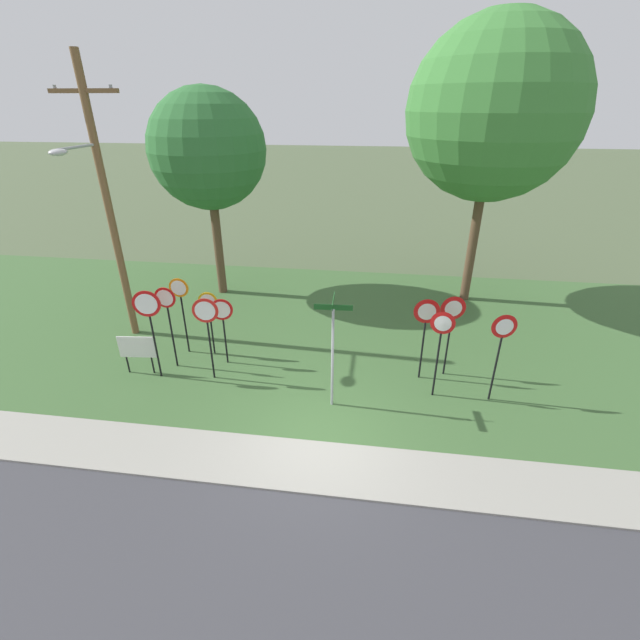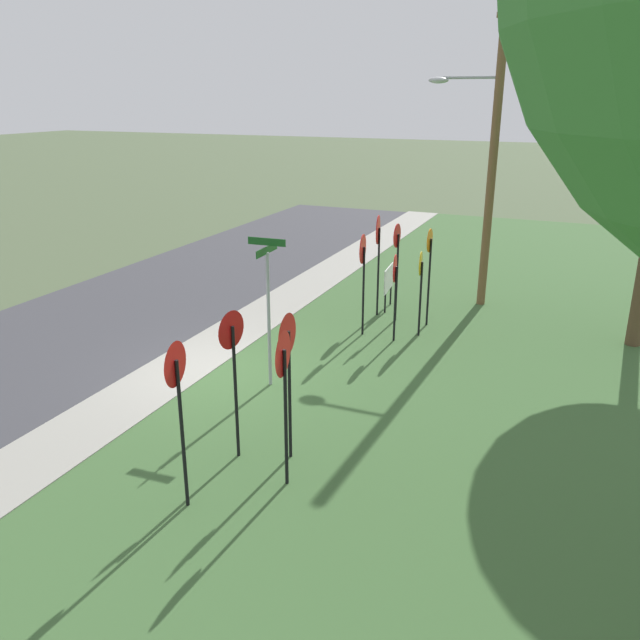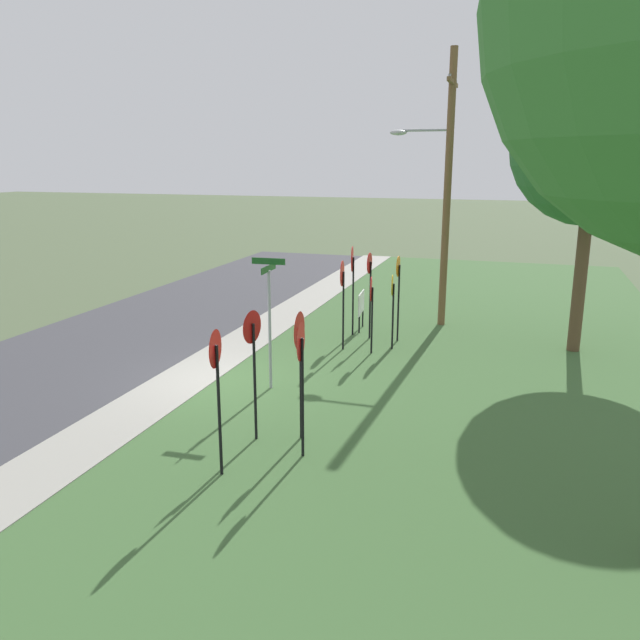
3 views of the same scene
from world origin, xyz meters
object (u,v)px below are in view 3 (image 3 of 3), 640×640
(stop_sign_far_center, at_px, (370,278))
(street_name_post, at_px, (269,313))
(stop_sign_near_left, at_px, (371,299))
(stop_sign_far_left, at_px, (343,285))
(stop_sign_near_right, at_px, (392,297))
(notice_board, at_px, (361,305))
(yield_sign_far_right, at_px, (299,345))
(stop_sign_far_right, at_px, (398,281))
(oak_tree_left, at_px, (594,145))
(stop_sign_center_tall, at_px, (352,270))
(yield_sign_far_left, at_px, (252,345))
(yield_sign_near_left, at_px, (216,368))
(yield_sign_near_right, at_px, (301,357))
(utility_pole, at_px, (444,181))

(stop_sign_far_center, relative_size, street_name_post, 0.84)
(stop_sign_near_left, relative_size, stop_sign_far_left, 0.85)
(stop_sign_near_right, relative_size, notice_board, 1.76)
(stop_sign_near_right, height_order, yield_sign_far_right, yield_sign_far_right)
(stop_sign_far_right, height_order, oak_tree_left, oak_tree_left)
(stop_sign_near_right, bearing_deg, stop_sign_center_tall, -135.68)
(stop_sign_near_right, height_order, yield_sign_far_left, yield_sign_far_left)
(yield_sign_near_left, xyz_separation_m, yield_sign_near_right, (-1.11, 1.13, -0.03))
(stop_sign_near_left, bearing_deg, utility_pole, 150.16)
(stop_sign_far_left, xyz_separation_m, oak_tree_left, (-1.95, 6.46, 3.88))
(stop_sign_near_left, xyz_separation_m, stop_sign_near_right, (-0.61, 0.48, -0.03))
(oak_tree_left, bearing_deg, stop_sign_near_left, -69.59)
(stop_sign_near_right, height_order, stop_sign_far_left, stop_sign_far_left)
(notice_board, bearing_deg, yield_sign_near_left, -5.29)
(yield_sign_far_right, bearing_deg, yield_sign_near_right, 18.45)
(stop_sign_center_tall, bearing_deg, yield_sign_far_right, -3.86)
(stop_sign_far_center, relative_size, yield_sign_near_left, 1.01)
(stop_sign_far_right, distance_m, yield_sign_far_right, 7.50)
(stop_sign_near_left, height_order, stop_sign_far_right, stop_sign_far_right)
(stop_sign_far_left, distance_m, yield_sign_far_left, 6.44)
(yield_sign_far_left, distance_m, notice_board, 8.81)
(yield_sign_near_right, xyz_separation_m, yield_sign_far_left, (-0.43, -1.13, 0.01))
(stop_sign_far_right, relative_size, street_name_post, 0.82)
(yield_sign_far_left, xyz_separation_m, yield_sign_far_right, (-0.32, 0.84, -0.00))
(stop_sign_near_left, xyz_separation_m, notice_board, (-2.43, -0.89, -0.77))
(stop_sign_near_right, relative_size, stop_sign_center_tall, 0.78)
(notice_board, height_order, oak_tree_left, oak_tree_left)
(stop_sign_far_left, height_order, yield_sign_far_right, stop_sign_far_left)
(yield_sign_near_right, distance_m, oak_tree_left, 11.00)
(yield_sign_far_left, bearing_deg, yield_sign_far_right, 119.97)
(stop_sign_far_left, height_order, stop_sign_center_tall, stop_sign_center_tall)
(stop_sign_far_left, xyz_separation_m, stop_sign_center_tall, (-1.63, -0.14, 0.16))
(stop_sign_far_left, bearing_deg, stop_sign_far_right, 127.29)
(stop_sign_near_right, bearing_deg, yield_sign_far_right, -12.97)
(yield_sign_near_left, relative_size, yield_sign_far_left, 1.01)
(stop_sign_far_left, distance_m, utility_pole, 5.27)
(stop_sign_center_tall, height_order, yield_sign_far_left, stop_sign_center_tall)
(yield_sign_near_right, distance_m, utility_pole, 11.11)
(stop_sign_far_left, bearing_deg, notice_board, 172.20)
(stop_sign_far_right, bearing_deg, utility_pole, 157.68)
(stop_sign_far_left, relative_size, yield_sign_near_left, 0.99)
(utility_pole, bearing_deg, stop_sign_center_tall, -47.70)
(stop_sign_near_right, xyz_separation_m, utility_pole, (-3.34, 0.91, 3.16))
(yield_sign_far_right, relative_size, utility_pole, 0.30)
(utility_pole, xyz_separation_m, oak_tree_left, (1.87, 4.18, 1.06))
(stop_sign_near_left, bearing_deg, yield_sign_near_left, -16.67)
(stop_sign_near_left, relative_size, yield_sign_near_left, 0.84)
(notice_board, bearing_deg, yield_sign_near_right, 1.75)
(street_name_post, bearing_deg, oak_tree_left, 125.29)
(yield_sign_near_left, bearing_deg, oak_tree_left, 138.70)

